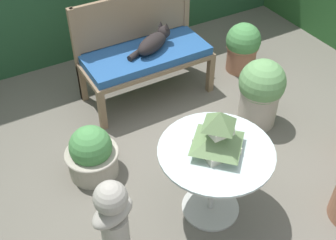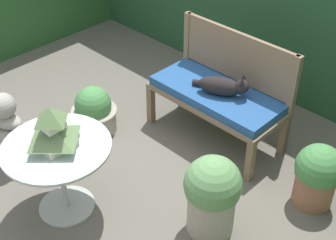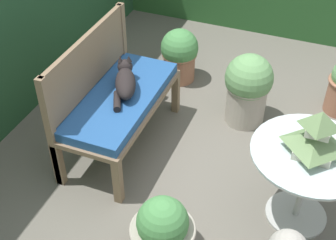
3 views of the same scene
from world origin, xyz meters
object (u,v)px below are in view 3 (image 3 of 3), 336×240
(garden_bench, at_px, (121,103))
(cat, at_px, (125,81))
(potted_plant_bench_left, at_px, (179,54))
(potted_plant_hedge_corner, at_px, (163,230))
(patio_table, at_px, (308,167))
(potted_plant_path_edge, at_px, (248,88))
(pagoda_birdhouse, at_px, (317,136))

(garden_bench, distance_m, cat, 0.18)
(potted_plant_bench_left, height_order, potted_plant_hedge_corner, potted_plant_bench_left)
(potted_plant_hedge_corner, bearing_deg, garden_bench, 39.39)
(garden_bench, height_order, patio_table, patio_table)
(potted_plant_bench_left, xyz_separation_m, potted_plant_path_edge, (-0.40, -0.78, 0.07))
(patio_table, relative_size, pagoda_birdhouse, 2.39)
(garden_bench, relative_size, cat, 2.42)
(garden_bench, distance_m, patio_table, 1.52)
(garden_bench, relative_size, potted_plant_hedge_corner, 2.66)
(cat, bearing_deg, potted_plant_path_edge, -80.30)
(potted_plant_hedge_corner, bearing_deg, pagoda_birdhouse, -51.34)
(pagoda_birdhouse, height_order, potted_plant_hedge_corner, pagoda_birdhouse)
(patio_table, xyz_separation_m, potted_plant_path_edge, (0.93, 0.63, -0.15))
(potted_plant_hedge_corner, bearing_deg, patio_table, -51.34)
(garden_bench, xyz_separation_m, potted_plant_hedge_corner, (-0.87, -0.71, -0.23))
(pagoda_birdhouse, relative_size, potted_plant_path_edge, 0.50)
(cat, bearing_deg, patio_table, -128.14)
(pagoda_birdhouse, relative_size, potted_plant_bench_left, 0.61)
(garden_bench, height_order, pagoda_birdhouse, pagoda_birdhouse)
(pagoda_birdhouse, bearing_deg, potted_plant_path_edge, 33.90)
(pagoda_birdhouse, bearing_deg, patio_table, -86.42)
(patio_table, distance_m, pagoda_birdhouse, 0.27)
(garden_bench, xyz_separation_m, pagoda_birdhouse, (-0.24, -1.50, 0.33))
(pagoda_birdhouse, distance_m, potted_plant_hedge_corner, 1.15)
(potted_plant_bench_left, height_order, potted_plant_path_edge, potted_plant_path_edge)
(patio_table, xyz_separation_m, pagoda_birdhouse, (-0.00, 0.00, 0.27))
(garden_bench, relative_size, potted_plant_path_edge, 1.86)
(garden_bench, xyz_separation_m, potted_plant_path_edge, (0.69, -0.87, -0.08))
(patio_table, relative_size, potted_plant_hedge_corner, 1.72)
(pagoda_birdhouse, bearing_deg, garden_bench, 80.84)
(garden_bench, xyz_separation_m, patio_table, (-0.24, -1.50, 0.06))
(cat, bearing_deg, potted_plant_hedge_corner, -169.52)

